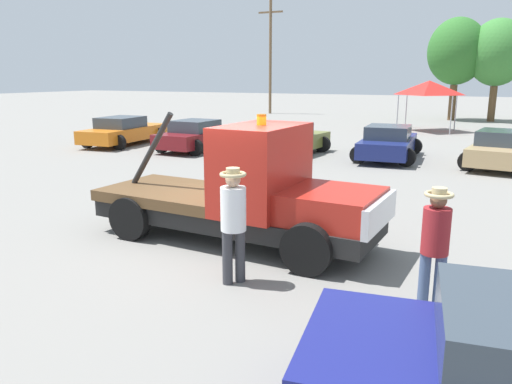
# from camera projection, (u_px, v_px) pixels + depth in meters

# --- Properties ---
(ground_plane) EXTENTS (160.00, 160.00, 0.00)m
(ground_plane) POSITION_uv_depth(u_px,v_px,m) (234.00, 240.00, 10.03)
(ground_plane) COLOR gray
(tow_truck) EXTENTS (5.92, 2.32, 2.54)m
(tow_truck) POSITION_uv_depth(u_px,v_px,m) (249.00, 195.00, 9.63)
(tow_truck) COLOR black
(tow_truck) RESTS_ON ground
(person_near_truck) EXTENTS (0.39, 0.39, 1.76)m
(person_near_truck) POSITION_uv_depth(u_px,v_px,m) (435.00, 239.00, 6.86)
(person_near_truck) COLOR #475B84
(person_near_truck) RESTS_ON ground
(person_at_hood) EXTENTS (0.41, 0.41, 1.86)m
(person_at_hood) POSITION_uv_depth(u_px,v_px,m) (233.00, 216.00, 7.74)
(person_at_hood) COLOR #38383D
(person_at_hood) RESTS_ON ground
(parked_car_orange) EXTENTS (2.68, 4.99, 1.34)m
(parked_car_orange) POSITION_uv_depth(u_px,v_px,m) (124.00, 131.00, 23.86)
(parked_car_orange) COLOR orange
(parked_car_orange) RESTS_ON ground
(parked_car_maroon) EXTENTS (2.54, 4.40, 1.34)m
(parked_car_maroon) POSITION_uv_depth(u_px,v_px,m) (197.00, 135.00, 22.11)
(parked_car_maroon) COLOR maroon
(parked_car_maroon) RESTS_ON ground
(parked_car_olive) EXTENTS (2.82, 4.44, 1.34)m
(parked_car_olive) POSITION_uv_depth(u_px,v_px,m) (288.00, 140.00, 20.72)
(parked_car_olive) COLOR olive
(parked_car_olive) RESTS_ON ground
(parked_car_navy) EXTENTS (2.60, 4.62, 1.34)m
(parked_car_navy) POSITION_uv_depth(u_px,v_px,m) (388.00, 143.00, 19.68)
(parked_car_navy) COLOR navy
(parked_car_navy) RESTS_ON ground
(parked_car_tan) EXTENTS (2.76, 4.70, 1.34)m
(parked_car_tan) POSITION_uv_depth(u_px,v_px,m) (502.00, 149.00, 17.97)
(parked_car_tan) COLOR tan
(parked_car_tan) RESTS_ON ground
(canopy_tent_red) EXTENTS (3.01, 3.01, 2.97)m
(canopy_tent_red) POSITION_uv_depth(u_px,v_px,m) (429.00, 88.00, 29.33)
(canopy_tent_red) COLOR #9E9EA3
(canopy_tent_red) RESTS_ON ground
(tree_left) EXTENTS (4.02, 4.02, 7.17)m
(tree_left) POSITION_uv_depth(u_px,v_px,m) (498.00, 53.00, 35.13)
(tree_left) COLOR brown
(tree_left) RESTS_ON ground
(tree_right) EXTENTS (4.12, 4.12, 7.36)m
(tree_right) POSITION_uv_depth(u_px,v_px,m) (457.00, 52.00, 36.19)
(tree_right) COLOR brown
(tree_right) RESTS_ON ground
(traffic_cone) EXTENTS (0.40, 0.40, 0.55)m
(traffic_cone) POSITION_uv_depth(u_px,v_px,m) (250.00, 183.00, 14.16)
(traffic_cone) COLOR black
(traffic_cone) RESTS_ON ground
(utility_pole) EXTENTS (2.20, 0.24, 9.63)m
(utility_pole) POSITION_uv_depth(u_px,v_px,m) (270.00, 54.00, 42.81)
(utility_pole) COLOR brown
(utility_pole) RESTS_ON ground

